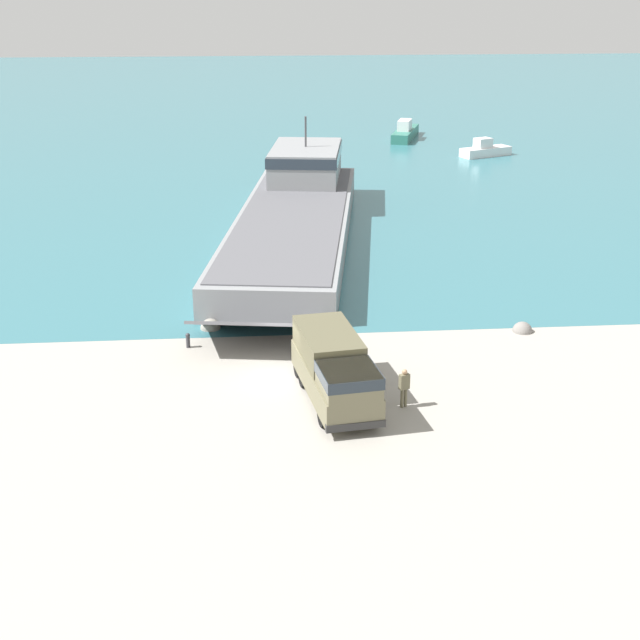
% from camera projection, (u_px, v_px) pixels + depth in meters
% --- Properties ---
extents(ground_plane, '(240.00, 240.00, 0.00)m').
position_uv_depth(ground_plane, '(288.00, 374.00, 41.72)').
color(ground_plane, '#9E998E').
extents(water_surface, '(240.00, 180.00, 0.01)m').
position_uv_depth(water_surface, '(256.00, 106.00, 129.96)').
color(water_surface, '#336B75').
rests_on(water_surface, ground_plane).
extents(landing_craft, '(12.49, 38.22, 7.10)m').
position_uv_depth(landing_craft, '(296.00, 210.00, 64.54)').
color(landing_craft, gray).
rests_on(landing_craft, ground_plane).
extents(military_truck, '(3.46, 7.56, 2.78)m').
position_uv_depth(military_truck, '(335.00, 369.00, 38.59)').
color(military_truck, '#6B664C').
rests_on(military_truck, ground_plane).
extents(soldier_on_ramp, '(0.50, 0.38, 1.77)m').
position_uv_depth(soldier_on_ramp, '(404.00, 385.00, 38.16)').
color(soldier_on_ramp, '#6B664C').
rests_on(soldier_on_ramp, ground_plane).
extents(moored_boat_a, '(5.77, 3.88, 1.90)m').
position_uv_depth(moored_boat_a, '(485.00, 150.00, 92.72)').
color(moored_boat_a, white).
rests_on(moored_boat_a, ground_plane).
extents(moored_boat_b, '(4.66, 9.13, 2.24)m').
position_uv_depth(moored_boat_b, '(405.00, 132.00, 102.80)').
color(moored_boat_b, '#2D7060').
rests_on(moored_boat_b, ground_plane).
extents(mooring_bollard, '(0.23, 0.23, 0.76)m').
position_uv_depth(mooring_bollard, '(188.00, 340.00, 44.58)').
color(mooring_bollard, '#333338').
rests_on(mooring_bollard, ground_plane).
extents(shoreline_rock_a, '(1.05, 1.05, 1.05)m').
position_uv_depth(shoreline_rock_a, '(522.00, 331.00, 46.74)').
color(shoreline_rock_a, gray).
rests_on(shoreline_rock_a, ground_plane).
extents(shoreline_rock_b, '(1.07, 1.07, 1.07)m').
position_uv_depth(shoreline_rock_b, '(210.00, 328.00, 47.14)').
color(shoreline_rock_b, gray).
rests_on(shoreline_rock_b, ground_plane).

